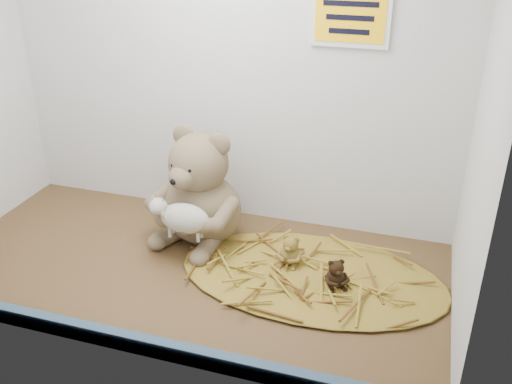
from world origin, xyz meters
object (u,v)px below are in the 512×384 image
(toy_lamb, at_px, (185,218))
(mini_teddy_brown, at_px, (336,272))
(main_teddy, at_px, (201,186))
(mini_teddy_tan, at_px, (291,249))

(toy_lamb, relative_size, mini_teddy_brown, 2.26)
(toy_lamb, bearing_deg, main_teddy, 90.00)
(mini_teddy_tan, bearing_deg, toy_lamb, -161.38)
(mini_teddy_tan, distance_m, mini_teddy_brown, 0.13)
(mini_teddy_brown, bearing_deg, main_teddy, 131.56)
(mini_teddy_brown, bearing_deg, toy_lamb, 147.79)
(main_teddy, distance_m, toy_lamb, 0.11)
(toy_lamb, height_order, mini_teddy_brown, toy_lamb)
(main_teddy, relative_size, mini_teddy_brown, 4.32)
(toy_lamb, bearing_deg, mini_teddy_tan, 10.57)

